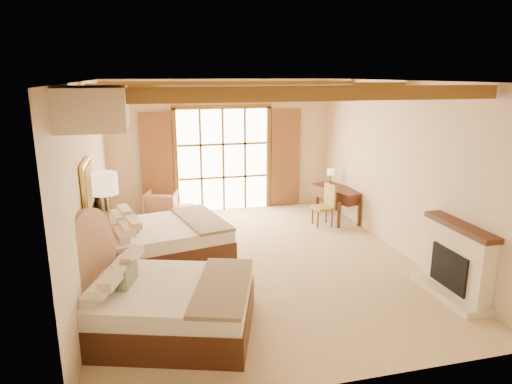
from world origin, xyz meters
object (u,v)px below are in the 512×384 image
object	(u,v)px
bed_near	(155,302)
bed_far	(153,238)
nightstand	(115,281)
armchair	(162,205)
desk	(337,202)

from	to	relation	value
bed_near	bed_far	xyz separation A→B (m)	(0.06, 2.43, 0.01)
bed_near	bed_far	distance (m)	2.43
nightstand	armchair	xyz separation A→B (m)	(0.87, 3.91, 0.01)
armchair	nightstand	bearing A→B (deg)	93.80
desk	bed_near	bearing A→B (deg)	-153.90
bed_far	armchair	world-z (taller)	bed_far
bed_far	nightstand	world-z (taller)	bed_far
armchair	desk	xyz separation A→B (m)	(4.01, -0.94, 0.06)
bed_near	desk	distance (m)	5.88
nightstand	desk	world-z (taller)	desk
bed_near	nightstand	size ratio (longest dim) A/B	4.01
armchair	desk	world-z (taller)	desk
bed_near	nightstand	xyz separation A→B (m)	(-0.55, 1.00, -0.10)
bed_near	armchair	distance (m)	4.92
bed_near	desk	xyz separation A→B (m)	(4.33, 3.97, -0.04)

